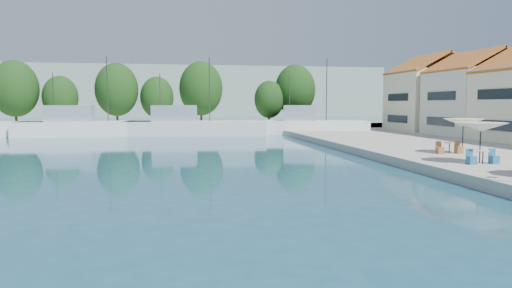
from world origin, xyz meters
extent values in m
cube|color=gray|center=(-8.00, 67.00, 0.30)|extent=(90.00, 16.00, 0.60)
cube|color=#95A396|center=(-30.00, 160.00, 8.00)|extent=(180.00, 40.00, 16.00)
cube|color=#95A396|center=(40.00, 180.00, 6.00)|extent=(140.00, 40.00, 12.00)
cube|color=silver|center=(24.00, 42.00, 4.10)|extent=(8.00, 8.50, 7.00)
pyramid|color=#BD662A|center=(24.00, 42.00, 9.40)|extent=(8.40, 8.80, 1.80)
cube|color=beige|center=(24.00, 51.00, 4.35)|extent=(8.60, 8.50, 7.50)
pyramid|color=#BD662A|center=(24.00, 51.00, 9.90)|extent=(9.00, 8.80, 1.80)
cube|color=white|center=(-17.83, 56.69, 0.70)|extent=(18.13, 5.37, 2.20)
cube|color=gray|center=(-20.53, 56.59, 2.80)|extent=(5.53, 3.80, 2.00)
cylinder|color=#2D2D2D|center=(-16.04, 56.76, 5.80)|extent=(0.12, 0.12, 8.00)
cylinder|color=#2D2D2D|center=(-22.32, 56.52, 4.80)|extent=(0.10, 0.10, 6.00)
cube|color=silver|center=(-5.25, 55.71, 0.70)|extent=(18.12, 6.94, 2.20)
cube|color=gray|center=(-7.87, 56.07, 2.80)|extent=(5.73, 4.22, 2.00)
cylinder|color=#2D2D2D|center=(-3.50, 55.47, 5.80)|extent=(0.12, 0.12, 8.00)
cylinder|color=#2D2D2D|center=(-9.62, 56.31, 4.80)|extent=(0.10, 0.10, 6.00)
cube|color=white|center=(10.36, 55.26, 0.70)|extent=(14.17, 7.57, 2.20)
cube|color=gray|center=(8.40, 55.88, 2.80)|extent=(4.76, 3.87, 2.00)
cylinder|color=#2D2D2D|center=(11.67, 54.84, 5.80)|extent=(0.12, 0.12, 8.00)
cylinder|color=#2D2D2D|center=(7.09, 56.30, 4.80)|extent=(0.10, 0.10, 6.00)
cylinder|color=#3F2B19|center=(-30.42, 68.27, 2.74)|extent=(0.36, 0.36, 4.28)
ellipsoid|color=#183E13|center=(-30.42, 68.27, 6.16)|extent=(6.50, 6.50, 8.12)
cylinder|color=#3F2B19|center=(-24.50, 69.07, 2.27)|extent=(0.36, 0.36, 3.34)
ellipsoid|color=#183E13|center=(-24.50, 69.07, 4.94)|extent=(5.08, 5.08, 6.35)
cylinder|color=#3F2B19|center=(-16.61, 70.35, 2.74)|extent=(0.36, 0.36, 4.27)
ellipsoid|color=#183E13|center=(-16.61, 70.35, 6.15)|extent=(6.49, 6.49, 8.12)
cylinder|color=#3F2B19|center=(-10.61, 70.59, 2.29)|extent=(0.36, 0.36, 3.38)
ellipsoid|color=#183E13|center=(-10.61, 70.59, 4.99)|extent=(5.14, 5.14, 6.42)
cylinder|color=#3F2B19|center=(-3.81, 69.76, 2.82)|extent=(0.36, 0.36, 4.45)
ellipsoid|color=#183E13|center=(-3.81, 69.76, 6.38)|extent=(6.76, 6.76, 8.45)
cylinder|color=#3F2B19|center=(7.06, 69.68, 2.18)|extent=(0.36, 0.36, 3.16)
ellipsoid|color=#183E13|center=(7.06, 69.68, 4.71)|extent=(4.80, 4.80, 6.00)
cylinder|color=#3F2B19|center=(11.49, 70.30, 2.77)|extent=(0.36, 0.36, 4.35)
ellipsoid|color=#183E13|center=(11.49, 70.30, 6.25)|extent=(6.60, 6.60, 8.26)
cylinder|color=black|center=(9.31, 20.77, 1.75)|extent=(0.06, 0.06, 2.31)
cone|color=beige|center=(9.31, 20.77, 2.66)|extent=(2.87, 2.87, 0.50)
cylinder|color=black|center=(11.40, 25.44, 1.78)|extent=(0.06, 0.06, 2.36)
cone|color=#FFF4C6|center=(11.40, 25.44, 2.71)|extent=(2.65, 2.65, 0.50)
cylinder|color=black|center=(9.20, 20.34, 0.97)|extent=(0.06, 0.06, 0.74)
cylinder|color=beige|center=(9.20, 20.34, 1.34)|extent=(0.70, 0.70, 0.04)
cube|color=#246190|center=(9.90, 20.34, 0.83)|extent=(0.42, 0.42, 0.46)
cube|color=#246190|center=(8.50, 20.34, 0.83)|extent=(0.42, 0.42, 0.46)
cylinder|color=black|center=(10.54, 25.60, 0.97)|extent=(0.06, 0.06, 0.74)
cylinder|color=beige|center=(10.54, 25.60, 1.34)|extent=(0.70, 0.70, 0.04)
cube|color=brown|center=(11.24, 25.60, 0.83)|extent=(0.42, 0.42, 0.46)
cube|color=brown|center=(9.84, 25.60, 0.83)|extent=(0.42, 0.42, 0.46)
camera|label=1|loc=(-7.58, -2.36, 3.93)|focal=32.00mm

